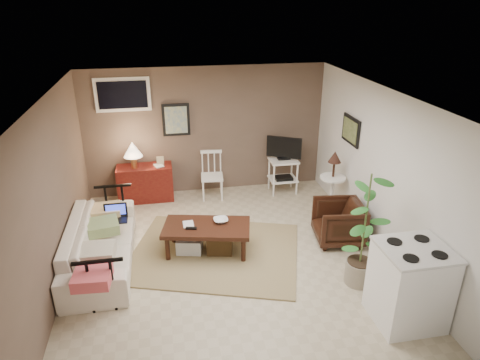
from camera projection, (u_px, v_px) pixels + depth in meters
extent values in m
plane|color=#C1B293|center=(228.00, 259.00, 6.28)|extent=(5.00, 5.00, 0.00)
cube|color=black|center=(176.00, 120.00, 7.83)|extent=(0.50, 0.03, 0.60)
cube|color=black|center=(351.00, 130.00, 7.00)|extent=(0.03, 0.60, 0.45)
cube|color=white|center=(123.00, 95.00, 7.48)|extent=(0.96, 0.03, 0.60)
cube|color=#998659|center=(215.00, 252.00, 6.41)|extent=(2.92, 2.61, 0.02)
cube|color=#38190F|center=(207.00, 228.00, 6.27)|extent=(1.38, 0.91, 0.06)
cylinder|color=#38190F|center=(168.00, 249.00, 6.16)|extent=(0.07, 0.07, 0.40)
cylinder|color=#38190F|center=(243.00, 250.00, 6.12)|extent=(0.07, 0.07, 0.40)
cylinder|color=#38190F|center=(173.00, 232.00, 6.60)|extent=(0.07, 0.07, 0.40)
cylinder|color=#38190F|center=(244.00, 233.00, 6.57)|extent=(0.07, 0.07, 0.40)
cube|color=black|center=(191.00, 228.00, 6.16)|extent=(0.17, 0.09, 0.02)
cube|color=#422D17|center=(220.00, 244.00, 6.38)|extent=(0.43, 0.39, 0.27)
cube|color=silver|center=(190.00, 244.00, 6.40)|extent=(0.43, 0.39, 0.23)
imported|color=white|center=(99.00, 237.00, 6.02)|extent=(0.64, 2.20, 0.86)
cube|color=black|center=(116.00, 220.00, 6.32)|extent=(0.34, 0.23, 0.02)
cube|color=black|center=(116.00, 210.00, 6.38)|extent=(0.34, 0.02, 0.21)
cube|color=blue|center=(116.00, 210.00, 6.37)|extent=(0.29, 0.00, 0.17)
cube|color=maroon|center=(146.00, 183.00, 7.96)|extent=(1.00, 0.45, 0.67)
cylinder|color=#B07743|center=(134.00, 162.00, 7.72)|extent=(0.11, 0.11, 0.22)
cone|color=#FFDCB7|center=(133.00, 149.00, 7.62)|extent=(0.33, 0.33, 0.27)
cube|color=tan|center=(160.00, 161.00, 7.87)|extent=(0.13, 0.02, 0.17)
cube|color=white|center=(212.00, 177.00, 8.01)|extent=(0.44, 0.44, 0.04)
cylinder|color=white|center=(203.00, 192.00, 7.93)|extent=(0.03, 0.03, 0.40)
cylinder|color=white|center=(222.00, 191.00, 7.95)|extent=(0.03, 0.03, 0.40)
cylinder|color=white|center=(203.00, 184.00, 8.24)|extent=(0.03, 0.03, 0.40)
cylinder|color=white|center=(221.00, 184.00, 8.27)|extent=(0.03, 0.03, 0.40)
cube|color=white|center=(211.00, 152.00, 8.00)|extent=(0.40, 0.08, 0.06)
cube|color=white|center=(284.00, 160.00, 8.16)|extent=(0.52, 0.43, 0.04)
cube|color=white|center=(283.00, 179.00, 8.31)|extent=(0.52, 0.43, 0.03)
cylinder|color=white|center=(274.00, 180.00, 8.08)|extent=(0.03, 0.03, 0.67)
cylinder|color=white|center=(297.00, 178.00, 8.16)|extent=(0.03, 0.03, 0.67)
cylinder|color=white|center=(269.00, 173.00, 8.41)|extent=(0.03, 0.03, 0.67)
cylinder|color=white|center=(291.00, 171.00, 8.49)|extent=(0.03, 0.03, 0.67)
cube|color=black|center=(284.00, 158.00, 8.14)|extent=(0.24, 0.13, 0.03)
cube|color=black|center=(284.00, 147.00, 8.05)|extent=(0.61, 0.37, 0.40)
cube|color=#F3C15E|center=(284.00, 147.00, 8.05)|extent=(0.50, 0.29, 0.32)
cube|color=black|center=(283.00, 179.00, 8.26)|extent=(0.33, 0.24, 0.10)
cylinder|color=white|center=(330.00, 212.00, 7.57)|extent=(0.31, 0.31, 0.03)
cylinder|color=white|center=(331.00, 195.00, 7.44)|extent=(0.06, 0.06, 0.65)
cylinder|color=white|center=(333.00, 178.00, 7.30)|extent=(0.44, 0.44, 0.03)
cylinder|color=black|center=(334.00, 169.00, 7.24)|extent=(0.04, 0.04, 0.28)
cone|color=#321B14|center=(335.00, 157.00, 7.15)|extent=(0.22, 0.22, 0.20)
imported|color=black|center=(338.00, 220.00, 6.60)|extent=(0.74, 0.78, 0.72)
cylinder|color=gray|center=(359.00, 272.00, 5.70)|extent=(0.36, 0.36, 0.32)
cylinder|color=#4C602D|center=(366.00, 220.00, 5.39)|extent=(0.02, 0.02, 1.26)
cube|color=white|center=(409.00, 286.00, 4.93)|extent=(0.74, 0.69, 0.95)
cube|color=silver|center=(416.00, 250.00, 4.73)|extent=(0.76, 0.71, 0.03)
cylinder|color=black|center=(411.00, 258.00, 4.54)|extent=(0.17, 0.17, 0.01)
cylinder|color=black|center=(440.00, 255.00, 4.60)|extent=(0.17, 0.17, 0.01)
cylinder|color=black|center=(395.00, 242.00, 4.85)|extent=(0.17, 0.17, 0.01)
cylinder|color=black|center=(422.00, 239.00, 4.91)|extent=(0.17, 0.17, 0.01)
imported|color=#38190F|center=(221.00, 215.00, 6.32)|extent=(0.22, 0.06, 0.22)
imported|color=#38190F|center=(183.00, 219.00, 6.23)|extent=(0.15, 0.02, 0.21)
imported|color=#38190F|center=(154.00, 162.00, 7.76)|extent=(0.15, 0.06, 0.21)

